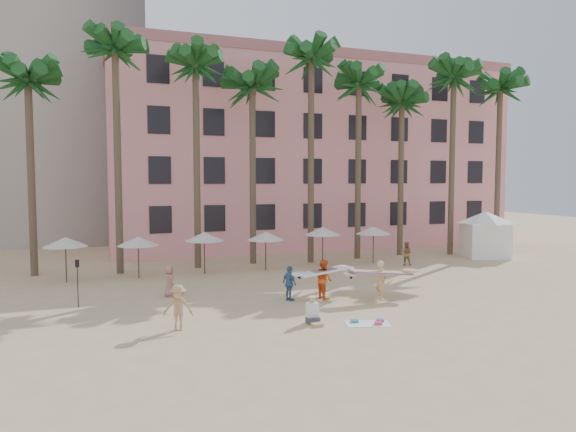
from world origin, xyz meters
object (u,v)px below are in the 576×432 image
Objects in this scene: carrier_yellow at (381,278)px; carrier_white at (324,278)px; pink_hotel at (304,158)px; cabana at (485,230)px.

carrier_white is (-2.54, 1.19, -0.05)m from carrier_yellow.
pink_hotel is at bearing 77.58° from carrier_yellow.
pink_hotel is at bearing 124.93° from cabana.
carrier_yellow is 2.81m from carrier_white.
carrier_yellow is at bearing -146.55° from cabana.
carrier_white is at bearing -153.71° from cabana.
carrier_yellow is at bearing -25.10° from carrier_white.
carrier_white reaches higher than carrier_yellow.
pink_hotel is 17.67m from cabana.
pink_hotel is 10.77× the size of carrier_yellow.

